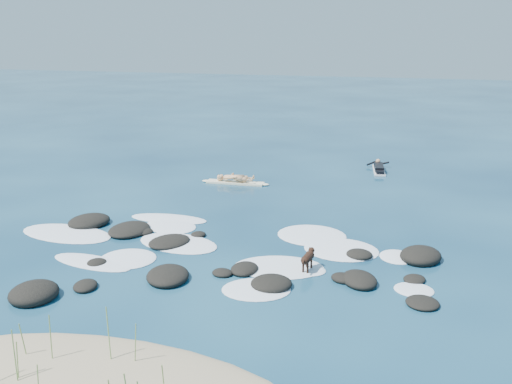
% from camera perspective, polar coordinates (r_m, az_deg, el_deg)
% --- Properties ---
extents(ground, '(160.00, 160.00, 0.00)m').
position_cam_1_polar(ground, '(18.69, -2.22, -5.92)').
color(ground, '#0A2642').
rests_on(ground, ground).
extents(dune_grass, '(3.67, 2.08, 1.22)m').
position_cam_1_polar(dune_grass, '(12.08, -18.50, -16.23)').
color(dune_grass, olive).
rests_on(dune_grass, ground).
extents(reef_rocks, '(13.64, 7.61, 0.54)m').
position_cam_1_polar(reef_rocks, '(17.95, -7.33, -6.63)').
color(reef_rocks, black).
rests_on(reef_rocks, ground).
extents(breaking_foam, '(14.44, 7.11, 0.12)m').
position_cam_1_polar(breaking_foam, '(19.08, -4.42, -5.47)').
color(breaking_foam, white).
rests_on(breaking_foam, ground).
extents(standing_surfer_rig, '(3.30, 0.75, 1.87)m').
position_cam_1_polar(standing_surfer_rig, '(26.80, -2.10, 2.37)').
color(standing_surfer_rig, '#FFF6CB').
rests_on(standing_surfer_rig, ground).
extents(paddling_surfer_rig, '(1.20, 2.69, 0.46)m').
position_cam_1_polar(paddling_surfer_rig, '(30.07, 12.18, 2.35)').
color(paddling_surfer_rig, white).
rests_on(paddling_surfer_rig, ground).
extents(dog, '(0.32, 1.05, 0.67)m').
position_cam_1_polar(dog, '(17.07, 5.22, -6.52)').
color(dog, black).
rests_on(dog, ground).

